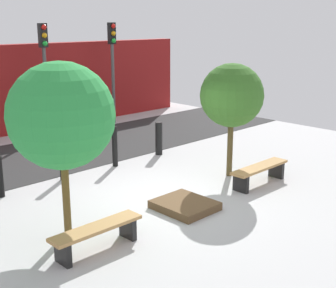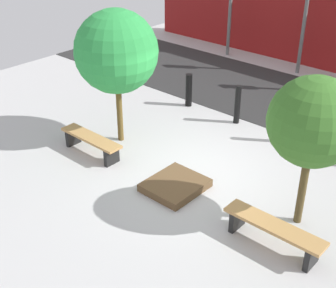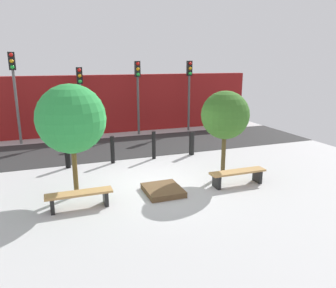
% 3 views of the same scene
% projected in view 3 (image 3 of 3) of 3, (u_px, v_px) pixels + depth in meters
% --- Properties ---
extents(ground_plane, '(18.00, 18.00, 0.00)m').
position_uv_depth(ground_plane, '(155.00, 185.00, 10.24)').
color(ground_plane, '#B5B5B5').
extents(road_strip, '(18.00, 3.90, 0.01)m').
position_uv_depth(road_strip, '(122.00, 147.00, 14.66)').
color(road_strip, '#2B2B2B').
rests_on(road_strip, ground).
extents(building_facade, '(16.20, 0.50, 3.04)m').
position_uv_depth(building_facade, '(107.00, 104.00, 17.29)').
color(building_facade, maroon).
rests_on(building_facade, ground).
extents(bench_left, '(1.72, 0.39, 0.45)m').
position_uv_depth(bench_left, '(79.00, 197.00, 8.53)').
color(bench_left, black).
rests_on(bench_left, ground).
extents(bench_right, '(1.82, 0.40, 0.46)m').
position_uv_depth(bench_right, '(238.00, 175.00, 10.13)').
color(bench_right, black).
rests_on(bench_right, ground).
extents(planter_bed, '(1.04, 1.18, 0.17)m').
position_uv_depth(planter_bed, '(163.00, 190.00, 9.57)').
color(planter_bed, brown).
rests_on(planter_bed, ground).
extents(tree_behind_left_bench, '(1.90, 1.90, 3.18)m').
position_uv_depth(tree_behind_left_bench, '(71.00, 119.00, 8.89)').
color(tree_behind_left_bench, brown).
rests_on(tree_behind_left_bench, ground).
extents(tree_behind_right_bench, '(1.56, 1.56, 2.84)m').
position_uv_depth(tree_behind_right_bench, '(225.00, 115.00, 10.54)').
color(tree_behind_right_bench, brown).
rests_on(tree_behind_right_bench, ground).
extents(bollard_far_left, '(0.18, 0.18, 0.93)m').
position_uv_depth(bollard_far_left, '(67.00, 155.00, 11.73)').
color(bollard_far_left, black).
rests_on(bollard_far_left, ground).
extents(bollard_left, '(0.15, 0.15, 1.03)m').
position_uv_depth(bollard_left, '(113.00, 150.00, 12.26)').
color(bollard_left, black).
rests_on(bollard_left, ground).
extents(bollard_center, '(0.15, 0.15, 1.10)m').
position_uv_depth(bollard_center, '(154.00, 145.00, 12.80)').
color(bollard_center, black).
rests_on(bollard_center, ground).
extents(bollard_right, '(0.21, 0.21, 0.97)m').
position_uv_depth(bollard_right, '(192.00, 143.00, 13.37)').
color(bollard_right, black).
rests_on(bollard_right, ground).
extents(traffic_light_west, '(0.28, 0.27, 4.13)m').
position_uv_depth(traffic_light_west, '(14.00, 82.00, 14.56)').
color(traffic_light_west, '#5F5F5F').
rests_on(traffic_light_west, ground).
extents(traffic_light_mid_west, '(0.28, 0.27, 3.45)m').
position_uv_depth(traffic_light_mid_west, '(80.00, 90.00, 15.62)').
color(traffic_light_mid_west, '#5E5E5E').
rests_on(traffic_light_mid_west, ground).
extents(traffic_light_mid_east, '(0.28, 0.27, 3.74)m').
position_uv_depth(traffic_light_mid_east, '(138.00, 85.00, 16.53)').
color(traffic_light_mid_east, '#4C4C4C').
rests_on(traffic_light_mid_east, ground).
extents(traffic_light_east, '(0.28, 0.27, 3.75)m').
position_uv_depth(traffic_light_east, '(189.00, 83.00, 17.48)').
color(traffic_light_east, '#4C4C4C').
rests_on(traffic_light_east, ground).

